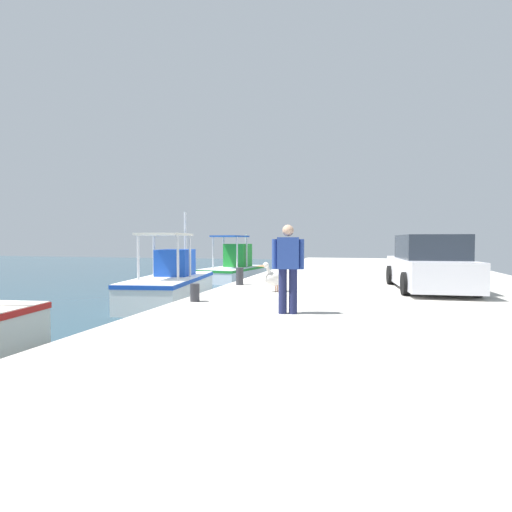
% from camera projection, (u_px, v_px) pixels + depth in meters
% --- Properties ---
extents(quay_pier, '(36.00, 10.00, 0.80)m').
position_uv_depth(quay_pier, '(386.00, 294.00, 13.10)').
color(quay_pier, '#BCB7AD').
rests_on(quay_pier, ground).
extents(fishing_boat_second, '(5.24, 2.64, 3.33)m').
position_uv_depth(fishing_boat_second, '(171.00, 284.00, 13.58)').
color(fishing_boat_second, white).
rests_on(fishing_boat_second, ground).
extents(fishing_boat_third, '(4.95, 2.61, 2.57)m').
position_uv_depth(fishing_boat_third, '(234.00, 268.00, 21.57)').
color(fishing_boat_third, white).
rests_on(fishing_boat_third, ground).
extents(pelican, '(0.74, 0.88, 0.82)m').
position_uv_depth(pelican, '(275.00, 277.00, 10.68)').
color(pelican, tan).
rests_on(pelican, quay_pier).
extents(fisherman_standing, '(0.31, 0.61, 1.71)m').
position_uv_depth(fisherman_standing, '(288.00, 265.00, 7.46)').
color(fisherman_standing, '#1E234C').
rests_on(fisherman_standing, quay_pier).
extents(parked_car, '(4.22, 2.11, 1.57)m').
position_uv_depth(parked_car, '(429.00, 265.00, 11.00)').
color(parked_car, black).
rests_on(parked_car, quay_pier).
extents(mooring_bollard_nearest, '(0.22, 0.22, 0.41)m').
position_uv_depth(mooring_bollard_nearest, '(195.00, 293.00, 8.97)').
color(mooring_bollard_nearest, '#333338').
rests_on(mooring_bollard_nearest, quay_pier).
extents(mooring_bollard_second, '(0.24, 0.24, 0.55)m').
position_uv_depth(mooring_bollard_second, '(240.00, 276.00, 12.31)').
color(mooring_bollard_second, '#333338').
rests_on(mooring_bollard_second, quay_pier).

